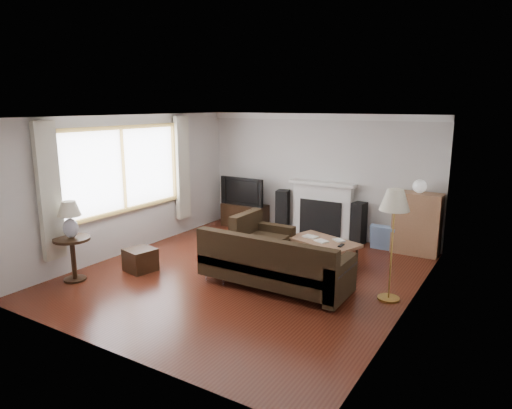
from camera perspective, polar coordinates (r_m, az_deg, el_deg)
The scene contains 17 objects.
room at distance 7.06m, azimuth -1.27°, elevation 0.74°, with size 5.10×5.60×2.54m.
window at distance 8.44m, azimuth -16.21°, elevation 4.24°, with size 0.12×2.74×1.54m, color olive.
curtain_near at distance 7.50m, azimuth -24.45°, elevation 1.47°, with size 0.10×0.35×2.10m, color beige.
curtain_far at distance 9.50m, azimuth -9.19°, elevation 4.52°, with size 0.10×0.35×2.10m, color beige.
fireplace at distance 9.43m, azimuth 8.24°, elevation -0.61°, with size 1.40×0.26×1.15m, color white.
tv_stand at distance 10.19m, azimuth -1.39°, elevation -1.36°, with size 1.01×0.46×0.51m, color black.
television at distance 10.07m, azimuth -1.41°, elevation 1.74°, with size 1.07×0.14×0.61m, color black.
speaker_left at distance 9.73m, azimuth 3.34°, elevation -0.83°, with size 0.25×0.30×0.90m, color black.
speaker_right at distance 9.10m, azimuth 12.72°, elevation -2.31°, with size 0.23×0.28×0.83m, color black.
bookshelf at distance 8.77m, azimuth 19.46°, elevation -2.26°, with size 0.82×0.39×1.13m, color #996847.
globe_lamp at distance 8.63m, azimuth 19.78°, elevation 2.16°, with size 0.24×0.24×0.24m, color white.
sectional_sofa at distance 6.82m, azimuth 2.33°, elevation -7.18°, with size 2.43×1.78×0.79m, color black.
coffee_table at distance 7.81m, azimuth 8.38°, elevation -6.02°, with size 1.17×0.64×0.46m, color brown.
footstool at distance 7.77m, azimuth -14.26°, elevation -6.70°, with size 0.44×0.44×0.37m, color black.
floor_lamp at distance 6.53m, azimuth 16.63°, elevation -4.96°, with size 0.41×0.41×1.57m, color #AC873B.
side_table at distance 7.62m, azimuth -21.85°, elevation -6.35°, with size 0.55×0.55×0.69m, color black.
table_lamp at distance 7.46m, azimuth -22.24°, elevation -1.79°, with size 0.35×0.35×0.56m, color silver.
Camera 1 is at (3.75, -5.81, 2.68)m, focal length 32.00 mm.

